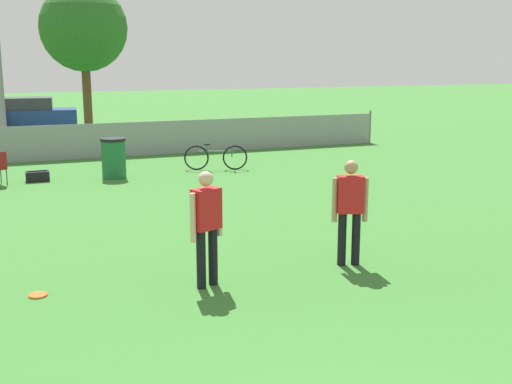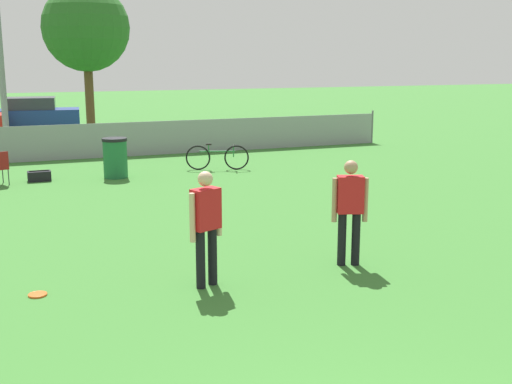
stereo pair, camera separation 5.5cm
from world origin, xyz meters
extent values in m
cube|color=gray|center=(0.00, 18.00, 0.55)|extent=(21.36, 0.03, 1.10)
cylinder|color=slate|center=(10.68, 18.00, 0.61)|extent=(0.07, 0.07, 1.21)
cylinder|color=brown|center=(0.92, 21.90, 1.51)|extent=(0.32, 0.32, 3.01)
sphere|color=#286023|center=(0.92, 21.90, 4.19)|extent=(3.15, 3.15, 3.15)
cylinder|color=black|center=(2.54, 5.64, 0.41)|extent=(0.13, 0.13, 0.83)
cylinder|color=black|center=(2.75, 5.57, 0.41)|extent=(0.13, 0.13, 0.83)
cube|color=red|center=(2.65, 5.61, 1.11)|extent=(0.44, 0.34, 0.57)
sphere|color=tan|center=(2.65, 5.61, 1.53)|extent=(0.21, 0.21, 0.21)
cylinder|color=tan|center=(2.42, 5.69, 1.02)|extent=(0.08, 0.08, 0.67)
cylinder|color=tan|center=(2.87, 5.53, 1.02)|extent=(0.08, 0.08, 0.67)
cylinder|color=black|center=(0.24, 5.47, 0.41)|extent=(0.13, 0.13, 0.83)
cylinder|color=black|center=(0.44, 5.55, 0.41)|extent=(0.13, 0.13, 0.83)
cube|color=red|center=(0.34, 5.51, 1.11)|extent=(0.44, 0.35, 0.57)
sphere|color=#D8AD8C|center=(0.34, 5.51, 1.53)|extent=(0.21, 0.21, 0.21)
cylinder|color=#D8AD8C|center=(0.13, 5.42, 1.02)|extent=(0.08, 0.08, 0.67)
cylinder|color=#D8AD8C|center=(0.56, 5.60, 1.02)|extent=(0.08, 0.08, 0.67)
cylinder|color=#E5591E|center=(-1.88, 5.99, 0.01)|extent=(0.25, 0.25, 0.03)
torus|color=#E5591E|center=(-1.88, 5.99, 0.01)|extent=(0.25, 0.25, 0.03)
cylinder|color=#333338|center=(-2.25, 14.64, 0.20)|extent=(0.02, 0.02, 0.40)
cylinder|color=#333338|center=(-2.11, 14.29, 0.20)|extent=(0.02, 0.02, 0.40)
torus|color=black|center=(2.93, 14.67, 0.35)|extent=(0.68, 0.27, 0.70)
torus|color=black|center=(3.96, 14.31, 0.35)|extent=(0.68, 0.27, 0.70)
cylinder|color=#267238|center=(3.45, 14.49, 0.53)|extent=(0.96, 0.37, 0.04)
cylinder|color=#267238|center=(3.22, 14.57, 0.53)|extent=(0.03, 0.03, 0.36)
cylinder|color=#267238|center=(3.88, 14.34, 0.53)|extent=(0.03, 0.03, 0.33)
cube|color=black|center=(3.22, 14.57, 0.73)|extent=(0.17, 0.11, 0.04)
cylinder|color=black|center=(3.88, 14.34, 0.70)|extent=(0.17, 0.42, 0.03)
cylinder|color=#1E6638|center=(0.56, 14.35, 0.49)|extent=(0.63, 0.63, 0.98)
cylinder|color=black|center=(0.56, 14.35, 1.02)|extent=(0.66, 0.66, 0.08)
cube|color=black|center=(-1.37, 14.57, 0.13)|extent=(0.58, 0.32, 0.26)
cube|color=black|center=(-1.37, 14.57, 0.27)|extent=(0.49, 0.04, 0.02)
cylinder|color=black|center=(0.37, 28.01, 0.33)|extent=(0.68, 0.25, 0.67)
cylinder|color=black|center=(0.21, 26.54, 0.33)|extent=(0.68, 0.25, 0.67)
cube|color=navy|center=(-1.00, 27.41, 0.56)|extent=(4.36, 2.14, 0.69)
cube|color=#2D333D|center=(-1.00, 27.41, 1.17)|extent=(2.33, 1.72, 0.52)
camera|label=1|loc=(-2.20, -2.63, 3.13)|focal=45.00mm
camera|label=2|loc=(-2.14, -2.65, 3.13)|focal=45.00mm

